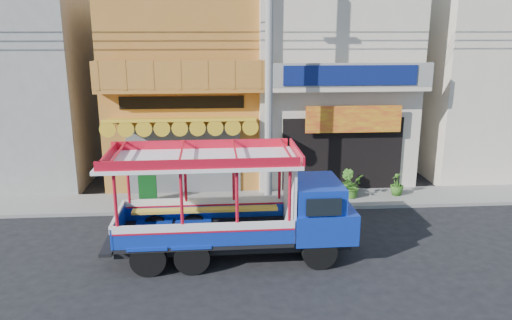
{
  "coord_description": "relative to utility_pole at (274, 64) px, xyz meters",
  "views": [
    {
      "loc": [
        -2.64,
        -13.18,
        6.2
      ],
      "look_at": [
        -1.49,
        2.5,
        2.0
      ],
      "focal_mm": 35.0,
      "sensor_mm": 36.0,
      "label": 1
    }
  ],
  "objects": [
    {
      "name": "songthaew_truck",
      "position": [
        -1.02,
        -3.73,
        -3.53
      ],
      "size": [
        6.7,
        2.35,
        3.11
      ],
      "color": "black",
      "rests_on": "ground"
    },
    {
      "name": "green_sign",
      "position": [
        -4.41,
        0.71,
        -4.5
      ],
      "size": [
        0.65,
        0.34,
        0.99
      ],
      "color": "black",
      "rests_on": "sidewalk"
    },
    {
      "name": "shophouse_left",
      "position": [
        -3.15,
        4.66,
        -0.92
      ],
      "size": [
        6.0,
        7.5,
        8.24
      ],
      "color": "#B26F27",
      "rests_on": "ground"
    },
    {
      "name": "potted_plant_a",
      "position": [
        3.0,
        0.64,
        -4.49
      ],
      "size": [
        1.0,
        1.01,
        0.85
      ],
      "primitive_type": "imported",
      "rotation": [
        0.0,
        0.0,
        0.86
      ],
      "color": "#33651C",
      "rests_on": "sidewalk"
    },
    {
      "name": "filler_building_right",
      "position": [
        9.85,
        4.7,
        -1.23
      ],
      "size": [
        6.0,
        6.0,
        7.6
      ],
      "primitive_type": "cube",
      "color": "beige",
      "rests_on": "ground"
    },
    {
      "name": "sidewalk",
      "position": [
        0.85,
        0.7,
        -4.97
      ],
      "size": [
        30.0,
        2.0,
        0.12
      ],
      "primitive_type": "cube",
      "color": "slate",
      "rests_on": "ground"
    },
    {
      "name": "ground",
      "position": [
        0.85,
        -3.3,
        -5.03
      ],
      "size": [
        90.0,
        90.0,
        0.0
      ],
      "primitive_type": "plane",
      "color": "black",
      "rests_on": "ground"
    },
    {
      "name": "utility_pole",
      "position": [
        0.0,
        0.0,
        0.0
      ],
      "size": [
        28.0,
        0.26,
        9.0
      ],
      "color": "gray",
      "rests_on": "ground"
    },
    {
      "name": "potted_plant_b",
      "position": [
        2.97,
        1.07,
        -4.45
      ],
      "size": [
        0.64,
        0.65,
        0.93
      ],
      "primitive_type": "imported",
      "rotation": [
        0.0,
        0.0,
        2.23
      ],
      "color": "#33651C",
      "rests_on": "sidewalk"
    },
    {
      "name": "potted_plant_c",
      "position": [
        4.76,
        0.79,
        -4.47
      ],
      "size": [
        0.68,
        0.68,
        0.89
      ],
      "primitive_type": "imported",
      "rotation": [
        0.0,
        0.0,
        4.21
      ],
      "color": "#33651C",
      "rests_on": "sidewalk"
    },
    {
      "name": "party_pilaster",
      "position": [
        -0.15,
        1.55,
        -1.03
      ],
      "size": [
        0.35,
        0.3,
        8.0
      ],
      "primitive_type": "cube",
      "color": "beige",
      "rests_on": "ground"
    },
    {
      "name": "shophouse_right",
      "position": [
        2.85,
        4.66,
        -0.93
      ],
      "size": [
        6.0,
        6.75,
        8.24
      ],
      "color": "beige",
      "rests_on": "ground"
    },
    {
      "name": "filler_building_left",
      "position": [
        -10.15,
        4.7,
        -1.23
      ],
      "size": [
        6.0,
        6.0,
        7.6
      ],
      "primitive_type": "cube",
      "color": "gray",
      "rests_on": "ground"
    }
  ]
}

